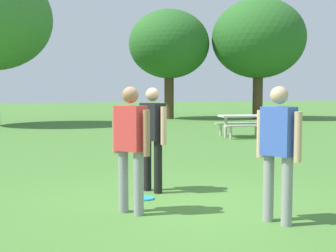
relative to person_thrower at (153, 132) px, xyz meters
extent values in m
plane|color=#447530|center=(0.08, -0.82, -0.94)|extent=(120.00, 120.00, 0.00)
cylinder|color=black|center=(-0.05, 0.12, -0.53)|extent=(0.13, 0.13, 0.82)
cylinder|color=black|center=(0.05, -0.12, -0.53)|extent=(0.13, 0.13, 0.82)
cube|color=black|center=(0.00, 0.00, 0.17)|extent=(0.34, 0.43, 0.58)
sphere|color=tan|center=(0.00, 0.00, 0.59)|extent=(0.21, 0.21, 0.21)
cylinder|color=tan|center=(-0.09, 0.24, 0.12)|extent=(0.09, 0.09, 0.58)
cylinder|color=tan|center=(0.09, -0.24, 0.12)|extent=(0.09, 0.09, 0.58)
cylinder|color=gray|center=(0.89, -2.27, -0.53)|extent=(0.13, 0.13, 0.82)
cylinder|color=gray|center=(0.80, -2.03, -0.53)|extent=(0.13, 0.13, 0.82)
cube|color=#3856B7|center=(0.84, -2.15, 0.17)|extent=(0.34, 0.43, 0.58)
sphere|color=tan|center=(0.84, -2.15, 0.59)|extent=(0.21, 0.21, 0.21)
cylinder|color=tan|center=(0.94, -2.39, 0.12)|extent=(0.09, 0.09, 0.58)
cylinder|color=tan|center=(0.75, -1.91, 0.12)|extent=(0.09, 0.09, 0.58)
cylinder|color=gray|center=(-0.75, -1.00, -0.53)|extent=(0.13, 0.13, 0.82)
cylinder|color=gray|center=(-0.61, -1.22, -0.53)|extent=(0.13, 0.13, 0.82)
cube|color=#D83838|center=(-0.68, -1.11, 0.17)|extent=(0.39, 0.44, 0.58)
sphere|color=#9E7051|center=(-0.68, -1.11, 0.59)|extent=(0.21, 0.21, 0.21)
cylinder|color=#9E7051|center=(-0.82, -0.90, 0.12)|extent=(0.09, 0.09, 0.58)
cylinder|color=#9E7051|center=(-0.54, -1.33, 0.12)|extent=(0.09, 0.09, 0.58)
cylinder|color=#2D9EDB|center=(-0.27, -0.41, -0.93)|extent=(0.29, 0.29, 0.03)
cube|color=beige|center=(5.75, 7.00, -0.20)|extent=(1.81, 1.06, 0.06)
cube|color=#B6B2A8|center=(5.64, 6.43, -0.50)|extent=(1.72, 0.57, 0.05)
cube|color=#B6B2A8|center=(5.85, 7.57, -0.50)|extent=(1.72, 0.57, 0.05)
cylinder|color=#B6B2A8|center=(5.09, 7.13, -0.59)|extent=(0.11, 0.11, 0.71)
cylinder|color=#B6B2A8|center=(4.99, 6.56, -0.73)|extent=(0.09, 0.09, 0.41)
cylinder|color=#B6B2A8|center=(5.20, 7.70, -0.73)|extent=(0.09, 0.09, 0.41)
cylinder|color=#B6B2A8|center=(6.40, 6.88, -0.59)|extent=(0.11, 0.11, 0.71)
cylinder|color=#B6B2A8|center=(6.29, 6.31, -0.73)|extent=(0.09, 0.09, 0.41)
cylinder|color=#B6B2A8|center=(6.50, 7.45, -0.73)|extent=(0.09, 0.09, 0.41)
cylinder|color=#4C3823|center=(7.14, 17.91, 0.58)|extent=(0.55, 0.55, 3.04)
ellipsoid|color=#286023|center=(7.14, 17.91, 3.38)|extent=(4.64, 4.64, 3.94)
cylinder|color=#4C3823|center=(11.87, 15.95, 0.63)|extent=(0.57, 0.57, 3.15)
ellipsoid|color=#286023|center=(11.87, 15.95, 3.68)|extent=(5.34, 5.34, 4.54)
camera|label=1|loc=(-2.28, -6.66, 0.63)|focal=48.38mm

